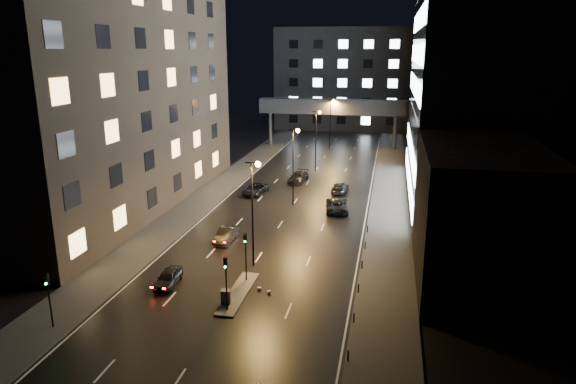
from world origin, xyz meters
name	(u,v)px	position (x,y,z in m)	size (l,w,h in m)	color
ground	(308,183)	(0.00, 40.00, 0.00)	(160.00, 160.00, 0.00)	black
sidewalk_left	(220,186)	(-12.50, 35.00, 0.07)	(5.00, 110.00, 0.15)	#383533
sidewalk_right	(390,195)	(12.50, 35.00, 0.07)	(5.00, 110.00, 0.15)	#383533
building_left	(107,48)	(-22.50, 24.00, 20.00)	(15.00, 48.00, 40.00)	#2D2319
building_right_low	(478,215)	(20.00, 9.00, 6.00)	(10.00, 18.00, 12.00)	black
building_right_glass	(500,27)	(25.00, 36.00, 22.50)	(20.00, 36.00, 45.00)	black
building_far	(345,79)	(0.00, 98.00, 12.50)	(34.00, 14.00, 25.00)	#333335
skybridge	(332,107)	(0.00, 70.00, 8.34)	(30.00, 3.00, 10.00)	#333335
median_island	(238,293)	(0.30, 2.00, 0.07)	(1.60, 8.00, 0.15)	#383533
traffic_signal_near	(246,249)	(0.30, 4.49, 3.09)	(0.28, 0.34, 4.40)	black
traffic_signal_far	(226,275)	(0.30, -1.01, 3.09)	(0.28, 0.34, 4.40)	black
traffic_signal_corner	(48,292)	(-11.50, -6.01, 2.94)	(0.28, 0.34, 4.40)	black
bollard_row	(360,277)	(10.20, 6.50, 0.45)	(0.12, 25.12, 0.90)	black
streetlight_near	(254,200)	(0.16, 8.00, 6.50)	(1.45, 0.50, 10.15)	black
streetlight_mid_a	(294,157)	(0.16, 28.00, 6.50)	(1.45, 0.50, 10.15)	black
streetlight_mid_b	(317,133)	(0.16, 48.00, 6.50)	(1.45, 0.50, 10.15)	black
streetlight_far	(331,118)	(0.16, 68.00, 6.50)	(1.45, 0.50, 10.15)	black
car_away_a	(168,278)	(-6.15, 2.44, 0.69)	(1.64, 4.07, 1.39)	black
car_away_b	(226,235)	(-4.53, 13.51, 0.73)	(1.54, 4.42, 1.46)	black
car_away_c	(255,189)	(-6.21, 32.09, 0.75)	(2.48, 5.38, 1.50)	black
car_away_d	(298,177)	(-1.50, 40.11, 0.78)	(2.18, 5.36, 1.56)	black
car_toward_a	(337,205)	(5.97, 26.57, 0.83)	(2.74, 5.95, 1.65)	black
car_toward_b	(340,188)	(5.43, 35.41, 0.73)	(2.04, 5.02, 1.46)	black
utility_cabinet	(226,297)	(-0.10, -0.04, 0.73)	(0.74, 0.56, 1.17)	#444446
cone_a	(259,288)	(1.89, 2.93, 0.24)	(0.39, 0.39, 0.48)	#F7580D
cone_b	(269,292)	(2.88, 2.40, 0.25)	(0.32, 0.32, 0.51)	orange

